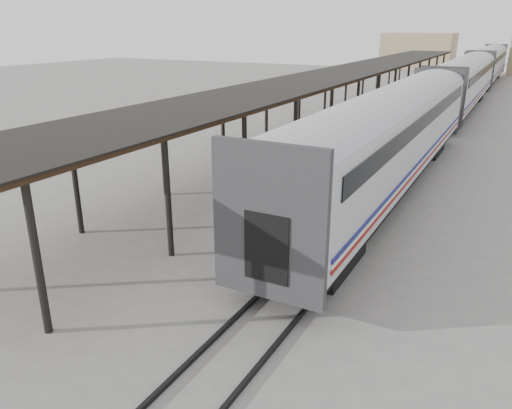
{
  "coord_description": "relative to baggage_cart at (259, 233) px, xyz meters",
  "views": [
    {
      "loc": [
        8.2,
        -13.94,
        7.17
      ],
      "look_at": [
        1.02,
        -0.47,
        1.7
      ],
      "focal_mm": 35.0,
      "sensor_mm": 36.0,
      "label": 1
    }
  ],
  "objects": [
    {
      "name": "luggage_tug",
      "position": [
        -3.31,
        19.74,
        -0.07
      ],
      "size": [
        1.05,
        1.53,
        1.27
      ],
      "rotation": [
        0.0,
        0.0,
        0.13
      ],
      "color": "maroon",
      "rests_on": "ground"
    },
    {
      "name": "porter",
      "position": [
        0.16,
        -0.65,
        1.18
      ],
      "size": [
        0.7,
        0.83,
        1.93
      ],
      "primitive_type": "imported",
      "rotation": [
        0.0,
        0.0,
        1.16
      ],
      "color": "navy",
      "rests_on": "baggage_cart"
    },
    {
      "name": "ground",
      "position": [
        -1.04,
        0.3,
        -0.65
      ],
      "size": [
        160.0,
        160.0,
        0.0
      ],
      "primitive_type": "plane",
      "color": "slate",
      "rests_on": "ground"
    },
    {
      "name": "train",
      "position": [
        2.15,
        34.1,
        2.04
      ],
      "size": [
        3.45,
        76.01,
        4.01
      ],
      "color": "silver",
      "rests_on": "ground"
    },
    {
      "name": "rails",
      "position": [
        2.16,
        34.3,
        -0.59
      ],
      "size": [
        1.54,
        150.0,
        0.12
      ],
      "color": "black",
      "rests_on": "ground"
    },
    {
      "name": "canopy",
      "position": [
        -4.44,
        24.3,
        3.36
      ],
      "size": [
        4.9,
        64.3,
        4.15
      ],
      "color": "#422B19",
      "rests_on": "ground"
    },
    {
      "name": "building_left",
      "position": [
        -11.04,
        82.3,
        2.35
      ],
      "size": [
        12.0,
        8.0,
        6.0
      ],
      "primitive_type": "cube",
      "color": "tan",
      "rests_on": "ground"
    },
    {
      "name": "pedestrian",
      "position": [
        -4.76,
        16.54,
        0.28
      ],
      "size": [
        1.17,
        0.78,
        1.85
      ],
      "primitive_type": "imported",
      "rotation": [
        0.0,
        0.0,
        2.81
      ],
      "color": "black",
      "rests_on": "ground"
    },
    {
      "name": "baggage_cart",
      "position": [
        0.0,
        0.0,
        0.0
      ],
      "size": [
        1.98,
        2.68,
        0.86
      ],
      "rotation": [
        0.0,
        0.0,
        0.34
      ],
      "color": "brown",
      "rests_on": "ground"
    },
    {
      "name": "suitcase_stack",
      "position": [
        -0.22,
        0.26,
        0.42
      ],
      "size": [
        1.33,
        1.33,
        0.56
      ],
      "rotation": [
        0.0,
        0.0,
        0.34
      ],
      "color": "#39393B",
      "rests_on": "baggage_cart"
    }
  ]
}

